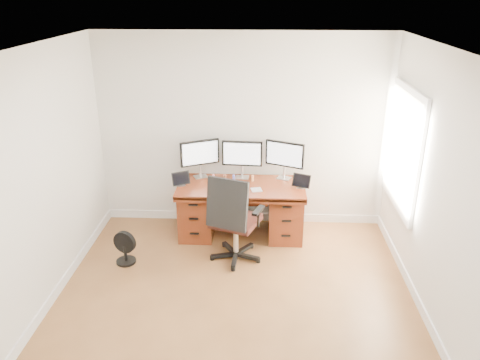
{
  "coord_description": "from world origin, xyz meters",
  "views": [
    {
      "loc": [
        0.27,
        -3.94,
        3.22
      ],
      "look_at": [
        0.0,
        1.5,
        0.95
      ],
      "focal_mm": 35.0,
      "sensor_mm": 36.0,
      "label": 1
    }
  ],
  "objects_px": {
    "office_chair": "(234,233)",
    "monitor_center": "(242,155)",
    "desk": "(241,208)",
    "floor_fan": "(125,248)",
    "keyboard": "(238,191)"
  },
  "relations": [
    {
      "from": "monitor_center",
      "to": "office_chair",
      "type": "bearing_deg",
      "value": -90.11
    },
    {
      "from": "floor_fan",
      "to": "desk",
      "type": "bearing_deg",
      "value": 46.55
    },
    {
      "from": "office_chair",
      "to": "floor_fan",
      "type": "relative_size",
      "value": 2.75
    },
    {
      "from": "keyboard",
      "to": "monitor_center",
      "type": "bearing_deg",
      "value": 108.12
    },
    {
      "from": "floor_fan",
      "to": "keyboard",
      "type": "xyz_separation_m",
      "value": [
        1.38,
        0.57,
        0.55
      ]
    },
    {
      "from": "office_chair",
      "to": "keyboard",
      "type": "height_order",
      "value": "office_chair"
    },
    {
      "from": "desk",
      "to": "office_chair",
      "type": "relative_size",
      "value": 1.46
    },
    {
      "from": "desk",
      "to": "monitor_center",
      "type": "relative_size",
      "value": 3.08
    },
    {
      "from": "office_chair",
      "to": "monitor_center",
      "type": "height_order",
      "value": "monitor_center"
    },
    {
      "from": "office_chair",
      "to": "monitor_center",
      "type": "xyz_separation_m",
      "value": [
        0.06,
        0.92,
        0.7
      ]
    },
    {
      "from": "keyboard",
      "to": "office_chair",
      "type": "bearing_deg",
      "value": -72.51
    },
    {
      "from": "office_chair",
      "to": "keyboard",
      "type": "bearing_deg",
      "value": 106.89
    },
    {
      "from": "desk",
      "to": "keyboard",
      "type": "relative_size",
      "value": 6.6
    },
    {
      "from": "desk",
      "to": "office_chair",
      "type": "distance_m",
      "value": 0.68
    },
    {
      "from": "office_chair",
      "to": "monitor_center",
      "type": "bearing_deg",
      "value": 107.23
    }
  ]
}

